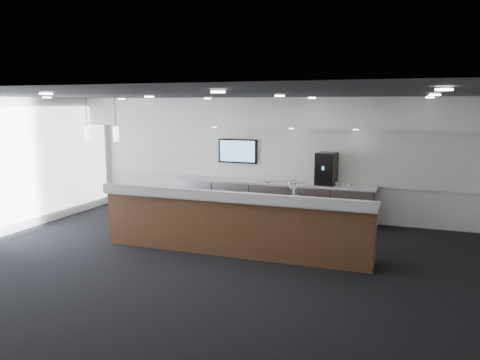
% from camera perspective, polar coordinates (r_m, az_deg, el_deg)
% --- Properties ---
extents(ground, '(10.00, 10.00, 0.00)m').
position_cam_1_polar(ground, '(8.51, -3.36, -10.27)').
color(ground, black).
rests_on(ground, ground).
extents(ceiling, '(10.00, 8.00, 0.02)m').
position_cam_1_polar(ceiling, '(8.03, -3.56, 10.36)').
color(ceiling, black).
rests_on(ceiling, back_wall).
extents(back_wall, '(10.00, 0.02, 3.00)m').
position_cam_1_polar(back_wall, '(11.87, 4.41, 2.70)').
color(back_wall, white).
rests_on(back_wall, ground).
extents(soffit_bulkhead, '(10.00, 0.90, 0.70)m').
position_cam_1_polar(soffit_bulkhead, '(11.37, 3.84, 8.23)').
color(soffit_bulkhead, white).
rests_on(soffit_bulkhead, back_wall).
extents(alcove_panel, '(9.80, 0.06, 1.40)m').
position_cam_1_polar(alcove_panel, '(11.83, 4.37, 3.17)').
color(alcove_panel, white).
rests_on(alcove_panel, back_wall).
extents(back_credenza, '(5.06, 0.66, 0.95)m').
position_cam_1_polar(back_credenza, '(11.69, 3.85, -2.47)').
color(back_credenza, '#9C9FA4').
rests_on(back_credenza, ground).
extents(wall_tv, '(1.05, 0.08, 0.62)m').
position_cam_1_polar(wall_tv, '(12.08, -0.28, 3.55)').
color(wall_tv, black).
rests_on(wall_tv, back_wall).
extents(pendant_left, '(0.12, 0.12, 0.30)m').
position_cam_1_polar(pendant_left, '(9.93, -14.40, 5.53)').
color(pendant_left, beige).
rests_on(pendant_left, ceiling).
extents(pendant_right, '(0.12, 0.12, 0.30)m').
position_cam_1_polar(pendant_right, '(10.35, -17.60, 5.52)').
color(pendant_right, beige).
rests_on(pendant_right, ceiling).
extents(ceiling_can_lights, '(7.00, 5.00, 0.02)m').
position_cam_1_polar(ceiling_can_lights, '(8.03, -3.56, 10.14)').
color(ceiling_can_lights, white).
rests_on(ceiling_can_lights, ceiling).
extents(service_counter, '(5.33, 0.93, 1.49)m').
position_cam_1_polar(service_counter, '(9.06, -0.65, -5.26)').
color(service_counter, brown).
rests_on(service_counter, ground).
extents(coffee_machine, '(0.49, 0.60, 0.77)m').
position_cam_1_polar(coffee_machine, '(11.27, 10.49, 1.36)').
color(coffee_machine, black).
rests_on(coffee_machine, back_credenza).
extents(info_sign_left, '(0.17, 0.03, 0.23)m').
position_cam_1_polar(info_sign_left, '(11.52, 3.35, 0.33)').
color(info_sign_left, white).
rests_on(info_sign_left, back_credenza).
extents(info_sign_right, '(0.19, 0.02, 0.25)m').
position_cam_1_polar(info_sign_right, '(11.32, 6.88, 0.17)').
color(info_sign_right, white).
rests_on(info_sign_right, back_credenza).
extents(cup_0, '(0.09, 0.09, 0.09)m').
position_cam_1_polar(cup_0, '(11.15, 13.18, -0.57)').
color(cup_0, white).
rests_on(cup_0, back_credenza).
extents(cup_1, '(0.13, 0.13, 0.09)m').
position_cam_1_polar(cup_1, '(11.16, 12.47, -0.53)').
color(cup_1, white).
rests_on(cup_1, back_credenza).
extents(cup_2, '(0.12, 0.12, 0.09)m').
position_cam_1_polar(cup_2, '(11.18, 11.76, -0.49)').
color(cup_2, white).
rests_on(cup_2, back_credenza).
extents(cup_3, '(0.12, 0.12, 0.09)m').
position_cam_1_polar(cup_3, '(11.20, 11.05, -0.44)').
color(cup_3, white).
rests_on(cup_3, back_credenza).
extents(cup_4, '(0.13, 0.13, 0.09)m').
position_cam_1_polar(cup_4, '(11.23, 10.35, -0.40)').
color(cup_4, white).
rests_on(cup_4, back_credenza).
extents(cup_5, '(0.10, 0.10, 0.09)m').
position_cam_1_polar(cup_5, '(11.25, 9.64, -0.36)').
color(cup_5, white).
rests_on(cup_5, back_credenza).
extents(cup_6, '(0.13, 0.13, 0.09)m').
position_cam_1_polar(cup_6, '(11.28, 8.95, -0.32)').
color(cup_6, white).
rests_on(cup_6, back_credenza).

